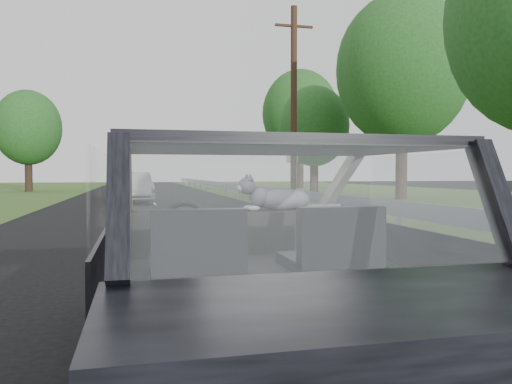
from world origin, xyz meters
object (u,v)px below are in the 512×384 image
cat (281,198)px  utility_pole (294,105)px  other_car (133,187)px  subject_car (256,262)px  highway_sign (293,174)px

cat → utility_pole: 18.21m
other_car → utility_pole: size_ratio=0.48×
subject_car → utility_pole: 18.95m
cat → highway_sign: bearing=62.1°
cat → other_car: (-1.19, 18.64, -0.43)m
subject_car → cat: (0.34, 0.61, 0.36)m
highway_sign → utility_pole: 5.28m
utility_pole → cat: bearing=-108.1°
highway_sign → other_car: bearing=176.4°
subject_car → utility_pole: bearing=71.5°
cat → other_car: bearing=83.7°
highway_sign → subject_car: bearing=-129.5°
other_car → subject_car: bearing=-92.7°
subject_car → cat: size_ratio=6.55×
highway_sign → utility_pole: utility_pole is taller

